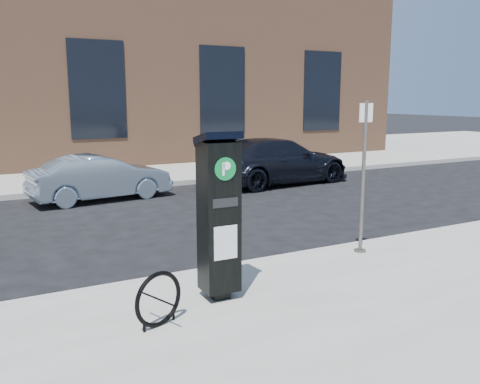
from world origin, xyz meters
TOP-DOWN VIEW (x-y plane):
  - ground at (0.00, 0.00)m, footprint 120.00×120.00m
  - sidewalk_far at (0.00, 14.00)m, footprint 60.00×12.00m
  - curb_near at (0.00, -0.02)m, footprint 60.00×0.12m
  - curb_far at (0.00, 8.02)m, footprint 60.00×0.12m
  - building at (-0.00, 17.00)m, footprint 28.00×10.05m
  - parking_kiosk at (-1.50, -1.14)m, footprint 0.51×0.45m
  - sign_pole at (1.48, -0.45)m, footprint 0.22×0.20m
  - bike_rack at (-2.48, -1.57)m, footprint 0.63×0.28m
  - car_silver at (-1.20, 6.84)m, footprint 3.84×1.76m
  - car_dark at (4.38, 6.85)m, footprint 5.24×2.55m

SIDE VIEW (x-z plane):
  - ground at x=0.00m, z-range 0.00..0.00m
  - sidewalk_far at x=0.00m, z-range 0.00..0.15m
  - curb_near at x=0.00m, z-range -0.01..0.15m
  - curb_far at x=0.00m, z-range -0.01..0.15m
  - bike_rack at x=-2.48m, z-range 0.14..0.80m
  - car_silver at x=-1.20m, z-range 0.00..1.22m
  - car_dark at x=4.38m, z-range 0.00..1.47m
  - parking_kiosk at x=-1.50m, z-range 0.18..2.35m
  - sign_pole at x=1.48m, z-range 0.14..2.68m
  - building at x=0.00m, z-range 0.02..8.27m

